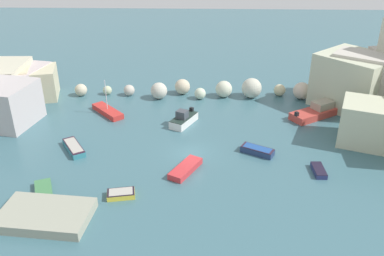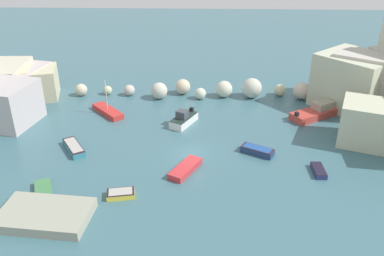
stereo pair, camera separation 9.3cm
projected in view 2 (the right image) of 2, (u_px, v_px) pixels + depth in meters
The scene contains 12 objects.
cove_water at pixel (191, 154), 43.03m from camera, with size 160.00×160.00×0.00m, color #3D6772.
rock_breakwater at pixel (231, 89), 56.41m from camera, with size 35.94×3.99×2.73m.
stone_dock at pixel (45, 215), 33.35m from camera, with size 7.33×4.55×0.86m, color #999C89.
moored_boat_0 at pixel (317, 112), 50.93m from camera, with size 6.81×5.56×1.83m.
moored_boat_1 at pixel (319, 171), 39.63m from camera, with size 1.09×2.59×0.50m.
moored_boat_2 at pixel (108, 111), 51.81m from camera, with size 4.74×4.98×4.49m.
moored_boat_3 at pixel (185, 169), 39.84m from camera, with size 3.31×4.44×0.62m.
moored_boat_4 at pixel (44, 194), 36.26m from camera, with size 2.96×4.43×0.50m.
moored_boat_5 at pixel (74, 147), 43.51m from camera, with size 3.36×4.21×0.66m.
moored_boat_6 at pixel (184, 119), 49.00m from camera, with size 3.41×4.45×1.90m.
moored_boat_7 at pixel (121, 194), 36.19m from camera, with size 2.64×1.79×0.55m.
moored_boat_8 at pixel (257, 151), 42.85m from camera, with size 3.62×2.77×0.71m.
Camera 2 is at (1.47, -37.15, 21.83)m, focal length 38.26 mm.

